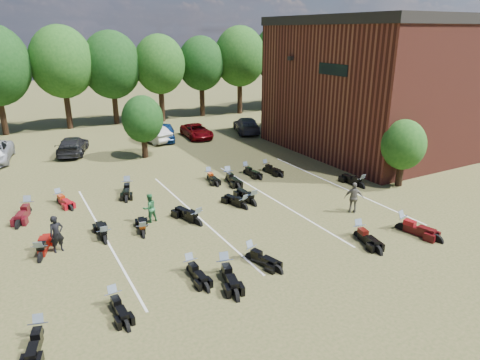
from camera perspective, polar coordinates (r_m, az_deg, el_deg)
ground at (r=22.57m, az=4.33°, el=-5.94°), size 160.00×160.00×0.00m
car_3 at (r=37.67m, az=-21.42°, el=4.31°), size 3.42×5.27×1.42m
car_4 at (r=40.20m, az=-9.99°, el=6.29°), size 3.05×4.68×1.48m
car_5 at (r=39.84m, az=-11.61°, el=6.05°), size 2.66×4.68×1.46m
car_6 at (r=40.77m, az=-5.80°, el=6.51°), size 2.41×4.70×1.27m
car_7 at (r=42.70m, az=0.86°, el=7.34°), size 3.67×5.54×1.49m
person_black at (r=21.25m, az=-23.25°, el=-6.63°), size 0.72×0.57×1.76m
person_green at (r=23.01m, az=-11.98°, el=-3.66°), size 0.87×0.74×1.58m
person_grey at (r=24.44m, az=14.94°, el=-2.30°), size 1.08×0.97×1.76m
motorcycle_0 at (r=16.47m, az=-25.05°, el=-18.50°), size 1.20×2.19×1.17m
motorcycle_1 at (r=17.09m, az=-16.40°, el=-15.79°), size 0.75×2.08×1.14m
motorcycle_2 at (r=18.51m, az=-6.61°, el=-12.10°), size 0.70×2.11×1.17m
motorcycle_3 at (r=18.26m, az=-2.05°, el=-12.45°), size 1.28×2.52×1.34m
motorcycle_4 at (r=19.35m, az=1.47°, el=-10.47°), size 1.25×2.27×1.20m
motorcycle_5 at (r=21.99m, az=15.47°, el=-7.35°), size 1.19×2.40×1.28m
motorcycle_6 at (r=23.47m, az=20.71°, el=-6.20°), size 1.35×2.62×1.39m
motorcycle_7 at (r=21.23m, az=-24.99°, el=-9.58°), size 1.40×2.47×1.31m
motorcycle_8 at (r=21.83m, az=-12.74°, el=-7.32°), size 1.09×2.17×1.16m
motorcycle_9 at (r=21.73m, az=-17.53°, el=-7.90°), size 0.80×2.25×1.24m
motorcycle_10 at (r=22.62m, az=-5.70°, el=-5.92°), size 1.45×2.60×1.38m
motorcycle_11 at (r=24.96m, az=1.74°, el=-3.33°), size 0.81×2.42×1.34m
motorcycle_12 at (r=24.43m, az=0.51°, el=-3.84°), size 1.24×2.30×1.23m
motorcycle_13 at (r=28.73m, az=15.79°, el=-0.98°), size 0.88×2.37×1.30m
motorcycle_14 at (r=26.59m, az=-26.33°, el=-3.98°), size 1.58×2.60×1.38m
motorcycle_15 at (r=27.46m, az=-22.90°, el=-2.76°), size 1.20×2.22×1.18m
motorcycle_16 at (r=27.97m, az=-14.72°, el=-1.44°), size 1.45×2.52×1.34m
motorcycle_17 at (r=29.29m, az=-4.15°, el=0.12°), size 0.86×2.13×1.16m
motorcycle_18 at (r=29.00m, az=-1.59°, el=-0.04°), size 1.01×2.45×1.33m
motorcycle_19 at (r=30.37m, az=0.80°, el=0.88°), size 0.88×2.17×1.18m
motorcycle_20 at (r=30.91m, az=3.45°, el=1.17°), size 0.98×2.24×1.21m
brick_building at (r=42.49m, az=23.46°, el=12.04°), size 25.40×15.20×10.70m
tree_line at (r=47.23m, az=-16.88°, el=14.53°), size 56.00×6.00×9.79m
young_tree_near_building at (r=29.12m, az=20.96°, el=4.41°), size 2.80×2.80×4.16m
young_tree_midfield at (r=34.41m, az=-12.86°, el=7.93°), size 3.20×3.20×4.70m
parking_lines at (r=23.68m, az=-5.80°, el=-4.71°), size 20.10×14.00×0.01m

